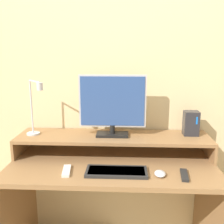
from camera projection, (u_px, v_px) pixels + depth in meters
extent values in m
cube|color=beige|center=(114.00, 78.00, 1.97)|extent=(6.00, 0.05, 2.50)
cube|color=olive|center=(112.00, 165.00, 1.75)|extent=(1.36, 0.64, 0.03)
cube|color=olive|center=(18.00, 210.00, 1.86)|extent=(0.03, 0.64, 0.69)
cube|color=olive|center=(209.00, 216.00, 1.79)|extent=(0.03, 0.64, 0.69)
cube|color=olive|center=(21.00, 145.00, 1.92)|extent=(0.02, 0.33, 0.12)
cube|color=olive|center=(208.00, 148.00, 1.85)|extent=(0.02, 0.33, 0.12)
cube|color=olive|center=(113.00, 137.00, 1.87)|extent=(1.36, 0.33, 0.02)
cube|color=black|center=(112.00, 134.00, 1.86)|extent=(0.23, 0.12, 0.02)
cylinder|color=black|center=(112.00, 129.00, 1.85)|extent=(0.04, 0.04, 0.06)
cube|color=#B7B7BC|center=(112.00, 101.00, 1.81)|extent=(0.47, 0.02, 0.37)
cube|color=#2D4C8C|center=(112.00, 101.00, 1.80)|extent=(0.44, 0.01, 0.34)
cylinder|color=silver|center=(33.00, 133.00, 1.89)|extent=(0.09, 0.09, 0.01)
cylinder|color=silver|center=(32.00, 107.00, 1.85)|extent=(0.01, 0.01, 0.38)
cylinder|color=silver|center=(34.00, 81.00, 1.74)|extent=(0.12, 0.14, 0.01)
cylinder|color=silver|center=(40.00, 86.00, 1.68)|extent=(0.04, 0.04, 0.05)
cube|color=#28282D|center=(191.00, 123.00, 1.86)|extent=(0.10, 0.09, 0.17)
cube|color=#1972F2|center=(197.00, 121.00, 1.81)|extent=(0.01, 0.00, 0.05)
cube|color=#282828|center=(116.00, 172.00, 1.59)|extent=(0.37, 0.16, 0.02)
cube|color=black|center=(116.00, 171.00, 1.59)|extent=(0.34, 0.13, 0.01)
ellipsoid|color=silver|center=(160.00, 174.00, 1.56)|extent=(0.07, 0.09, 0.03)
cube|color=white|center=(67.00, 171.00, 1.61)|extent=(0.06, 0.16, 0.02)
cube|color=black|center=(184.00, 175.00, 1.55)|extent=(0.06, 0.16, 0.02)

